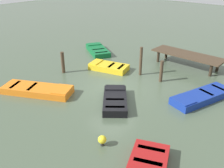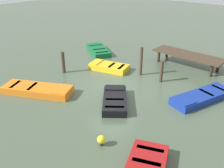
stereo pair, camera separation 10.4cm
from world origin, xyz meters
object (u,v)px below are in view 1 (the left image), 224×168
Objects in this scene: rowboat_green at (98,50)px; mooring_piling_mid_right at (141,61)px; rowboat_black at (115,100)px; marker_buoy at (102,140)px; dock_segment at (187,56)px; mooring_piling_near_left at (63,62)px; rowboat_blue at (202,96)px; rowboat_yellow at (109,67)px; mooring_piling_near_right at (161,71)px; rowboat_orange at (38,90)px.

mooring_piling_mid_right is at bearing -165.37° from rowboat_green.
rowboat_black is 3.56m from marker_buoy.
dock_segment is 7.77m from rowboat_black.
marker_buoy reaches higher than rowboat_black.
rowboat_green is at bearing -162.85° from dock_segment.
rowboat_green is 4.94m from mooring_piling_near_left.
mooring_piling_mid_right is at bearing 113.35° from marker_buoy.
rowboat_blue is (2.98, -4.23, -0.62)m from dock_segment.
rowboat_yellow is 1.50× the size of mooring_piling_mid_right.
rowboat_black is 4.90m from rowboat_yellow.
rowboat_blue is 6.71m from marker_buoy.
rowboat_blue is at bearing -11.50° from mooring_piling_near_right.
mooring_piling_mid_right is (-1.66, -3.58, 0.15)m from dock_segment.
rowboat_orange is at bearing -126.95° from mooring_piling_near_right.
mooring_piling_near_left is (-4.31, -3.21, -0.23)m from mooring_piling_mid_right.
rowboat_black and rowboat_orange have the same top height.
rowboat_green is 12.28m from marker_buoy.
mooring_piling_mid_right is at bearing -113.56° from dock_segment.
dock_segment is 7.51m from rowboat_green.
rowboat_black is at bearing -91.82° from dock_segment.
dock_segment is 5.87m from rowboat_yellow.
dock_segment is 3.48× the size of mooring_piling_near_left.
mooring_piling_near_left is (-5.97, -6.79, -0.08)m from dock_segment.
mooring_piling_near_right is at bearing 25.45° from rowboat_orange.
rowboat_yellow is 2.09× the size of mooring_piling_near_right.
rowboat_orange is 6.93m from mooring_piling_mid_right.
mooring_piling_near_left reaches higher than rowboat_orange.
rowboat_orange is (-4.24, -2.04, -0.00)m from rowboat_black.
rowboat_black is 2.10× the size of mooring_piling_near_right.
rowboat_yellow is at bearing -162.16° from mooring_piling_mid_right.
dock_segment is 9.04m from mooring_piling_near_left.
marker_buoy is (1.43, -10.76, -0.55)m from dock_segment.
rowboat_orange is 3.30m from mooring_piling_near_left.
mooring_piling_near_left reaches higher than rowboat_green.
mooring_piling_near_left is 3.15× the size of marker_buoy.
rowboat_orange is at bearing -114.18° from dock_segment.
mooring_piling_near_right reaches higher than rowboat_blue.
rowboat_green is at bearing 167.60° from mooring_piling_near_right.
rowboat_yellow is at bearing 50.60° from mooring_piling_near_left.
rowboat_black is at bearing -73.41° from mooring_piling_mid_right.
rowboat_green is 7.12× the size of marker_buoy.
mooring_piling_near_left reaches higher than rowboat_blue.
rowboat_blue is at bearing 8.36° from rowboat_orange.
dock_segment is 1.29× the size of rowboat_blue.
marker_buoy is at bearing -36.76° from rowboat_orange.
rowboat_orange is 5.51m from rowboat_yellow.
dock_segment reaches higher than rowboat_green.
dock_segment is 2.65× the size of mooring_piling_mid_right.
dock_segment is 3.95m from mooring_piling_mid_right.
rowboat_green is 1.73× the size of mooring_piling_mid_right.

